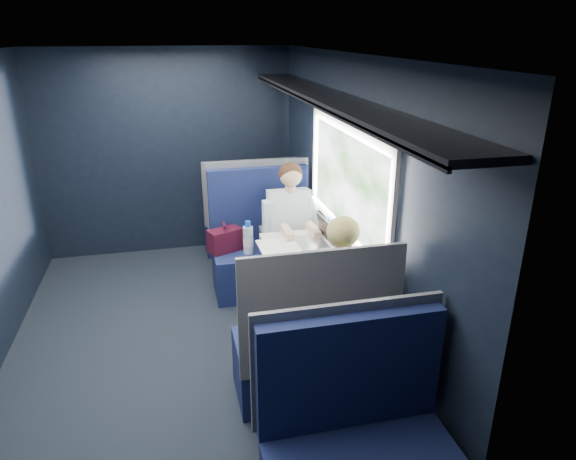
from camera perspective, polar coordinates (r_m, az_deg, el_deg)
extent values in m
cube|color=black|center=(4.49, -11.54, -12.41)|extent=(2.80, 4.20, 0.01)
cube|color=black|center=(4.22, 7.30, 3.15)|extent=(0.10, 4.20, 2.30)
cube|color=black|center=(6.04, -13.21, 8.32)|extent=(2.80, 0.10, 2.30)
cube|color=black|center=(2.07, -11.36, -18.37)|extent=(2.80, 0.10, 2.30)
cube|color=silver|center=(3.75, -14.31, 19.12)|extent=(2.80, 4.20, 0.10)
cube|color=beige|center=(4.05, 6.72, 11.10)|extent=(0.03, 1.84, 0.07)
cube|color=beige|center=(4.28, 6.24, -0.15)|extent=(0.03, 1.84, 0.07)
cube|color=beige|center=(3.37, 11.43, 1.20)|extent=(0.03, 0.07, 0.78)
cube|color=beige|center=(4.96, 3.08, 8.09)|extent=(0.03, 0.07, 0.78)
cube|color=black|center=(3.97, 4.65, 14.39)|extent=(0.36, 4.10, 0.04)
cube|color=black|center=(3.92, 2.20, 14.07)|extent=(0.02, 4.10, 0.03)
cube|color=red|center=(4.03, 6.87, 13.13)|extent=(0.01, 0.10, 0.12)
cylinder|color=#54565E|center=(4.39, -0.26, -7.34)|extent=(0.08, 0.08, 0.70)
cube|color=silver|center=(4.26, 2.10, -2.70)|extent=(0.62, 1.00, 0.04)
cube|color=#0D1339|center=(5.12, -2.54, -4.51)|extent=(1.00, 0.50, 0.45)
cube|color=#0D1339|center=(5.17, -3.28, 2.91)|extent=(1.00, 0.10, 0.75)
cube|color=#54565E|center=(5.21, -3.39, 3.36)|extent=(1.04, 0.03, 0.82)
cube|color=#54565E|center=(4.94, -2.50, -1.37)|extent=(0.06, 0.40, 0.20)
cube|color=#430E21|center=(4.99, -7.01, -1.12)|extent=(0.36, 0.28, 0.22)
cylinder|color=#430E21|center=(4.93, -7.10, 0.58)|extent=(0.08, 0.13, 0.03)
cylinder|color=silver|center=(4.91, -4.44, -1.11)|extent=(0.10, 0.10, 0.27)
cylinder|color=blue|center=(4.85, -4.50, 0.66)|extent=(0.05, 0.05, 0.06)
cube|color=#0D1339|center=(3.81, 2.01, -14.55)|extent=(1.00, 0.50, 0.45)
cube|color=#0D1339|center=(3.24, 3.54, -8.95)|extent=(1.00, 0.10, 0.75)
cube|color=#54565E|center=(3.18, 3.83, -9.05)|extent=(1.04, 0.03, 0.82)
cube|color=#54565E|center=(3.67, 1.87, -9.98)|extent=(0.06, 0.40, 0.20)
cube|color=#0D1339|center=(6.11, -4.48, -0.12)|extent=(1.00, 0.40, 0.45)
cube|color=#0D1339|center=(5.71, -4.26, 4.21)|extent=(1.00, 0.10, 0.66)
cube|color=#54565E|center=(5.65, -4.17, 4.25)|extent=(1.04, 0.03, 0.72)
cube|color=#0D1339|center=(2.82, 6.86, -15.30)|extent=(1.00, 0.10, 0.66)
cube|color=#54565E|center=(2.85, 6.50, -14.35)|extent=(1.04, 0.03, 0.72)
cube|color=black|center=(4.91, 0.57, -1.72)|extent=(0.36, 0.44, 0.16)
cube|color=black|center=(4.87, 1.12, -5.92)|extent=(0.32, 0.12, 0.45)
cube|color=silver|center=(4.97, 0.14, 1.64)|extent=(0.40, 0.29, 0.53)
cylinder|color=#D8A88C|center=(4.84, 0.26, 4.60)|extent=(0.10, 0.10, 0.06)
sphere|color=#D8A88C|center=(4.79, 0.31, 6.08)|extent=(0.21, 0.21, 0.21)
sphere|color=#382114|center=(4.80, 0.27, 6.30)|extent=(0.22, 0.22, 0.22)
cube|color=silver|center=(4.89, -2.26, 1.29)|extent=(0.09, 0.12, 0.34)
cube|color=silver|center=(4.98, 2.71, 1.68)|extent=(0.09, 0.12, 0.34)
cube|color=black|center=(3.81, 5.19, -9.07)|extent=(0.36, 0.44, 0.16)
cube|color=black|center=(4.14, 4.17, -11.36)|extent=(0.32, 0.12, 0.45)
cube|color=black|center=(3.56, 6.12, -6.86)|extent=(0.40, 0.29, 0.53)
cylinder|color=#D8A88C|center=(3.47, 6.09, -2.49)|extent=(0.10, 0.10, 0.06)
sphere|color=#D8A88C|center=(3.44, 6.07, -0.30)|extent=(0.21, 0.21, 0.21)
sphere|color=tan|center=(3.42, 6.16, -0.15)|extent=(0.22, 0.22, 0.22)
cube|color=black|center=(3.53, 2.51, -6.98)|extent=(0.09, 0.12, 0.34)
cube|color=black|center=(3.67, 9.19, -6.15)|extent=(0.09, 0.12, 0.34)
cube|color=tan|center=(3.46, 6.52, -5.56)|extent=(0.26, 0.07, 0.36)
cube|color=white|center=(4.20, 0.82, -2.73)|extent=(0.54, 0.76, 0.01)
cube|color=silver|center=(4.42, 2.58, -1.41)|extent=(0.26, 0.34, 0.02)
cube|color=silver|center=(4.40, 4.09, 0.24)|extent=(0.03, 0.33, 0.23)
cube|color=black|center=(4.40, 4.00, 0.23)|extent=(0.02, 0.29, 0.19)
cylinder|color=silver|center=(4.50, 4.67, 0.01)|extent=(0.06, 0.06, 0.17)
cylinder|color=blue|center=(4.46, 4.71, 1.26)|extent=(0.03, 0.03, 0.04)
cylinder|color=white|center=(4.64, 4.12, 0.13)|extent=(0.06, 0.06, 0.08)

